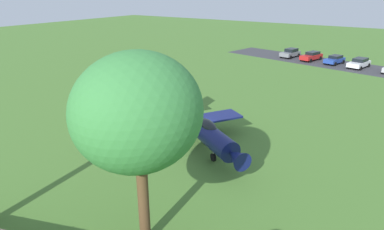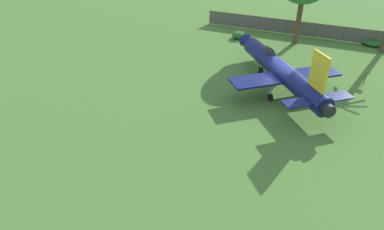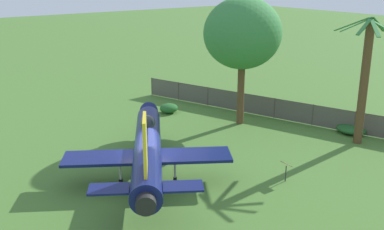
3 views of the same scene
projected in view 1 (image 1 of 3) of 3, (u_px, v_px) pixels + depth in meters
name	position (u px, v px, depth m)	size (l,w,h in m)	color
ground_plane	(193.00, 142.00, 26.85)	(200.00, 200.00, 0.00)	#47722D
parking_strip	(347.00, 66.00, 53.04)	(43.21, 8.00, 0.00)	#38383D
display_jet	(195.00, 123.00, 25.91)	(12.51, 9.38, 5.04)	#111951
shade_tree	(138.00, 113.00, 13.89)	(5.45, 5.80, 9.38)	brown
info_plaque	(95.00, 145.00, 24.36)	(0.63, 0.44, 1.14)	#333333
parked_car_white	(359.00, 63.00, 51.74)	(2.96, 5.03, 1.48)	silver
parked_car_blue	(335.00, 60.00, 54.31)	(2.79, 4.38, 1.40)	#23429E
parked_car_red	(312.00, 56.00, 56.96)	(2.92, 5.02, 1.50)	red
parked_car_gray	(290.00, 53.00, 59.65)	(2.77, 4.55, 1.55)	slate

